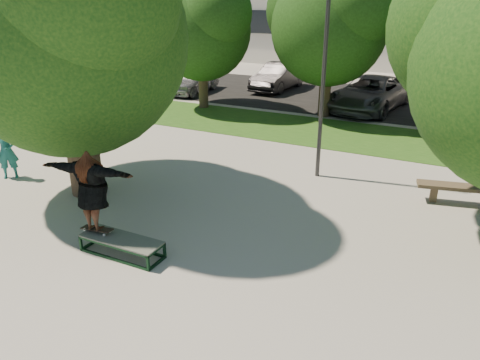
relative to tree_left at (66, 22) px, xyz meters
The scene contains 14 objects.
ground 6.26m from the tree_left, 14.31° to the right, with size 120.00×120.00×0.00m, color gray.
grass_strip 10.87m from the tree_left, 57.80° to the left, with size 30.00×4.00×0.02m, color #1F4915.
asphalt_strip 16.13m from the tree_left, 73.93° to the left, with size 40.00×8.00×0.01m, color black.
tree_left is the anchor object (origin of this frame).
bg_tree_left 10.26m from the tree_left, 102.86° to the left, with size 5.28×4.51×5.77m.
bg_tree_mid 11.45m from the tree_left, 73.68° to the left, with size 5.76×4.92×6.24m.
bg_tree_right 13.66m from the tree_left, 50.20° to the left, with size 5.04×4.31×5.43m.
lamppost 6.70m from the tree_left, 36.42° to the left, with size 0.25×0.15×6.11m.
grind_box 5.68m from the tree_left, 35.98° to the right, with size 1.80×0.60×0.38m.
skater_rig 4.52m from the tree_left, 42.66° to the right, with size 2.18×0.82×1.81m.
bystander 4.51m from the tree_left, behind, with size 0.60×0.39×1.65m, color #185D5A.
car_silver_a 13.95m from the tree_left, 109.75° to the left, with size 1.60×3.99×1.36m, color #A6A5AA.
car_dark 15.86m from the tree_left, 92.63° to the left, with size 1.52×4.36×1.44m, color black.
car_grey 14.30m from the tree_left, 69.61° to the left, with size 2.50×5.41×1.50m, color #5D5D62.
Camera 1 is at (4.78, -7.59, 5.12)m, focal length 35.00 mm.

